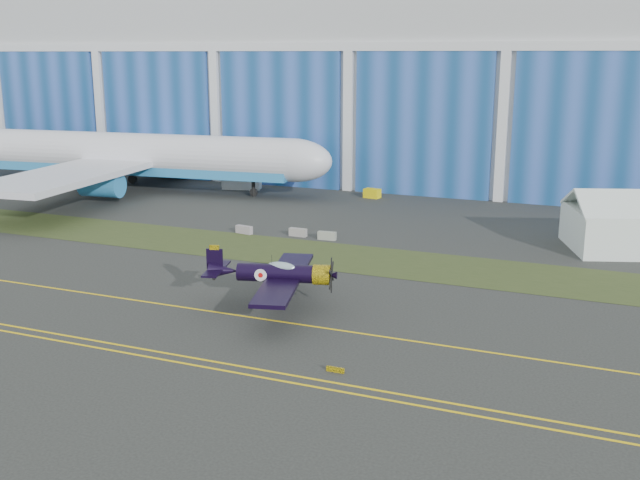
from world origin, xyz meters
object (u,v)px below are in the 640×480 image
at_px(warbird, 276,273).
at_px(tug, 372,193).
at_px(tent, 639,220).
at_px(shipping_container, 242,181).
at_px(jetliner, 130,109).

xyz_separation_m(warbird, tug, (-8.03, 47.50, -2.30)).
xyz_separation_m(warbird, tent, (26.31, 30.79, 0.23)).
bearing_deg(warbird, shipping_container, 106.17).
relative_size(jetliner, tug, 33.55).
relative_size(warbird, tug, 7.49).
height_order(warbird, shipping_container, warbird).
xyz_separation_m(warbird, shipping_container, (-28.27, 46.75, -1.72)).
xyz_separation_m(jetliner, shipping_container, (14.43, 6.52, -10.68)).
bearing_deg(jetliner, warbird, -49.26).
distance_m(tent, shipping_container, 56.90).
bearing_deg(tug, shipping_container, -168.55).
xyz_separation_m(jetliner, tug, (34.67, 7.28, -11.25)).
relative_size(shipping_container, tug, 2.55).
relative_size(warbird, jetliner, 0.22).
distance_m(warbird, shipping_container, 54.66).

